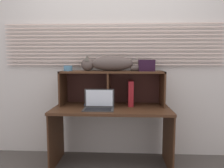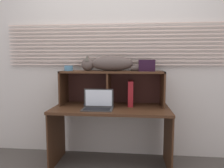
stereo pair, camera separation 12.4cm
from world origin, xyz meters
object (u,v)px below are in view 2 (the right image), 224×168
at_px(laptop, 98,105).
at_px(small_basket, 69,68).
at_px(cat, 109,64).
at_px(binder_upright, 131,93).
at_px(storage_box, 147,65).
at_px(book_stack, 94,103).

height_order(laptop, small_basket, small_basket).
distance_m(cat, binder_upright, 0.44).
distance_m(binder_upright, storage_box, 0.38).
bearing_deg(laptop, binder_upright, 33.18).
bearing_deg(storage_box, book_stack, -179.60).
bearing_deg(small_basket, storage_box, 0.00).
distance_m(laptop, binder_upright, 0.45).
bearing_deg(book_stack, binder_upright, 0.57).
height_order(binder_upright, storage_box, storage_box).
xyz_separation_m(laptop, binder_upright, (0.37, 0.24, 0.10)).
height_order(cat, laptop, cat).
bearing_deg(binder_upright, laptop, -146.82).
xyz_separation_m(cat, storage_box, (0.45, -0.00, -0.02)).
distance_m(binder_upright, book_stack, 0.47).
height_order(binder_upright, small_basket, small_basket).
distance_m(book_stack, small_basket, 0.54).
xyz_separation_m(cat, laptop, (-0.10, -0.24, -0.46)).
relative_size(binder_upright, book_stack, 1.19).
bearing_deg(binder_upright, book_stack, -179.43).
height_order(binder_upright, book_stack, binder_upright).
height_order(cat, book_stack, cat).
xyz_separation_m(laptop, storage_box, (0.55, 0.24, 0.44)).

